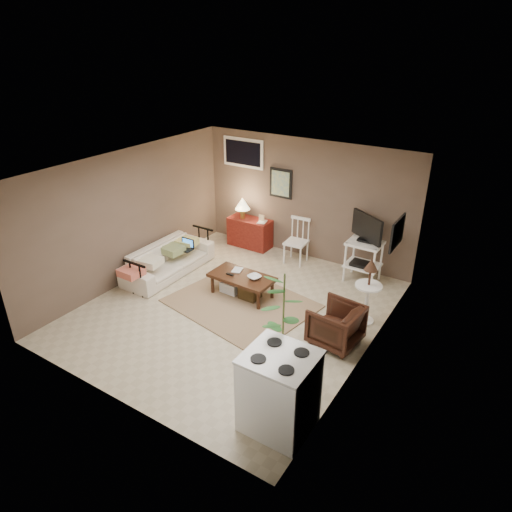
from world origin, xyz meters
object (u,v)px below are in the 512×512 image
Objects in this scene: side_table at (369,284)px; tv_stand at (365,247)px; sofa at (168,255)px; red_console at (249,230)px; spindle_chair at (297,242)px; stove at (279,391)px; armchair at (336,323)px; coffee_table at (242,284)px; potted_plant at (283,324)px.

tv_stand is at bearing 113.18° from side_table.
sofa is 1.78× the size of red_console.
red_console is 1.22m from spindle_chair.
red_console is 0.83× the size of tv_stand.
armchair is at bearing 92.71° from stove.
side_table reaches higher than armchair.
sofa is at bearing -173.45° from side_table.
side_table is at bearing -33.86° from spindle_chair.
armchair is (0.36, -2.04, -0.34)m from tv_stand.
tv_stand is (2.61, -0.17, 0.32)m from red_console.
sofa is at bearing -178.88° from coffee_table.
spindle_chair is 2.72m from armchair.
red_console is at bearing 173.57° from spindle_chair.
potted_plant is at bearing -41.65° from coffee_table.
sofa is 4.26m from stove.
stove is at bearing -63.12° from potted_plant.
red_console is (-1.04, 1.83, 0.14)m from coffee_table.
side_table reaches higher than coffee_table.
coffee_table is 1.02× the size of side_table.
side_table is 0.70× the size of potted_plant.
stove is (0.09, -1.82, 0.16)m from armchair.
side_table is 2.61m from stove.
side_table is at bearing 87.87° from stove.
armchair is at bearing -80.06° from tv_stand.
tv_stand is (1.56, 1.66, 0.45)m from coffee_table.
side_table is (0.54, -1.26, 0.00)m from tv_stand.
coffee_table is 0.59× the size of sofa.
sofa reaches higher than armchair.
sofa is at bearing -108.36° from red_console.
spindle_chair is (1.83, 1.73, 0.05)m from sofa.
potted_plant is (-0.29, -1.07, 0.50)m from armchair.
coffee_table is 1.96m from armchair.
red_console is 4.25m from potted_plant.
potted_plant is (-0.48, -1.85, 0.16)m from side_table.
coffee_table is 2.26m from potted_plant.
tv_stand is 3.89m from stove.
spindle_chair is at bearing 115.25° from stove.
side_table reaches higher than stove.
tv_stand is 1.89× the size of armchair.
potted_plant is (1.46, -3.14, 0.42)m from spindle_chair.
red_console is 3.70m from armchair.
spindle_chair is 1.42m from tv_stand.
coffee_table is at bearing -95.74° from spindle_chair.
tv_stand is (3.22, 1.69, 0.31)m from sofa.
stove is (1.84, -3.89, 0.08)m from spindle_chair.
sofa is 1.20× the size of potted_plant.
side_table is at bearing 75.51° from potted_plant.
spindle_chair reaches higher than sofa.
red_console reaches higher than coffee_table.
red_console is (0.62, 1.87, -0.00)m from sofa.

